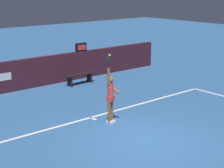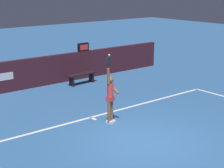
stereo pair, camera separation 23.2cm
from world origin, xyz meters
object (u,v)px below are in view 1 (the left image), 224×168
Objects in this scene: tennis_ball at (110,55)px; courtside_bench_near at (80,76)px; tennis_player at (111,95)px; speed_display at (81,47)px.

courtside_bench_near is (2.28, 4.89, -1.95)m from tennis_ball.
tennis_ball is 0.04× the size of courtside_bench_near.
courtside_bench_near is (2.09, 4.70, -0.56)m from tennis_player.
speed_display is 1.63m from courtside_bench_near.
speed_display is 8.40× the size of tennis_ball.
tennis_player is at bearing -113.97° from courtside_bench_near.
tennis_ball is at bearing -117.54° from speed_display.
tennis_ball is at bearing -115.04° from courtside_bench_near.
courtside_bench_near is (-0.73, -0.90, -1.15)m from speed_display.
tennis_player is 33.60× the size of tennis_ball.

